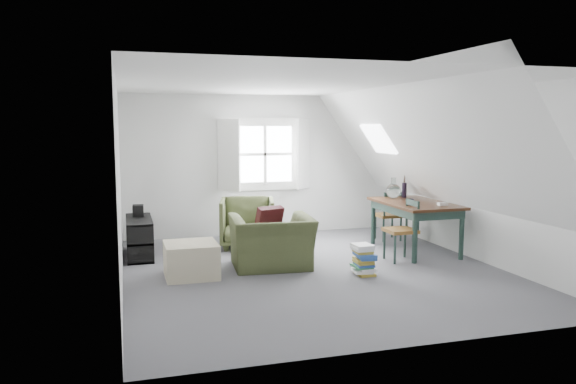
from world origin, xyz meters
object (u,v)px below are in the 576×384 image
object	(u,v)px
dining_chair_near	(403,229)
magazine_stack	(364,260)
media_shelf	(140,240)
dining_chair_far	(389,215)
armchair_near	(272,267)
dining_table	(415,209)
armchair_far	(247,246)
ottoman	(191,260)

from	to	relation	value
dining_chair_near	magazine_stack	world-z (taller)	dining_chair_near
dining_chair_near	media_shelf	xyz separation A→B (m)	(-3.68, 1.33, -0.20)
dining_chair_far	media_shelf	size ratio (longest dim) A/B	0.76
dining_chair_near	media_shelf	world-z (taller)	dining_chair_near
media_shelf	magazine_stack	xyz separation A→B (m)	(2.81, -1.90, -0.06)
armchair_near	dining_table	xyz separation A→B (m)	(2.41, 0.36, 0.68)
dining_chair_near	magazine_stack	xyz separation A→B (m)	(-0.87, -0.57, -0.26)
armchair_far	ottoman	xyz separation A→B (m)	(-1.09, -1.58, 0.22)
armchair_near	media_shelf	bearing A→B (deg)	-29.83
armchair_far	dining_chair_far	distance (m)	2.49
ottoman	dining_chair_near	world-z (taller)	dining_chair_near
dining_table	dining_chair_far	size ratio (longest dim) A/B	1.83
media_shelf	armchair_far	bearing A→B (deg)	5.32
magazine_stack	ottoman	bearing A→B (deg)	165.92
dining_chair_near	armchair_near	bearing A→B (deg)	-80.85
ottoman	media_shelf	world-z (taller)	media_shelf
media_shelf	armchair_near	bearing A→B (deg)	-36.83
media_shelf	dining_table	bearing A→B (deg)	-13.84
armchair_far	dining_chair_far	world-z (taller)	dining_chair_far
dining_table	media_shelf	distance (m)	4.25
dining_chair_far	ottoman	bearing A→B (deg)	40.14
armchair_near	armchair_far	size ratio (longest dim) A/B	1.26
armchair_near	dining_chair_far	world-z (taller)	dining_chair_far
ottoman	media_shelf	bearing A→B (deg)	114.37
armchair_far	ottoman	bearing A→B (deg)	-111.71
armchair_far	dining_chair_near	world-z (taller)	dining_chair_near
armchair_near	dining_chair_near	xyz separation A→B (m)	(1.94, -0.14, 0.46)
dining_table	media_shelf	bearing A→B (deg)	165.36
dining_chair_far	magazine_stack	world-z (taller)	dining_chair_far
armchair_near	dining_chair_near	size ratio (longest dim) A/B	1.24
dining_table	ottoman	bearing A→B (deg)	-174.97
armchair_near	armchair_far	world-z (taller)	armchair_far
armchair_far	magazine_stack	world-z (taller)	magazine_stack
armchair_far	magazine_stack	bearing A→B (deg)	-49.78
dining_table	media_shelf	xyz separation A→B (m)	(-4.15, 0.83, -0.42)
armchair_near	dining_table	bearing A→B (deg)	-167.08
armchair_far	ottoman	size ratio (longest dim) A/B	1.31
media_shelf	ottoman	bearing A→B (deg)	-68.14
ottoman	magazine_stack	bearing A→B (deg)	-14.08
armchair_near	dining_table	world-z (taller)	dining_table
armchair_far	magazine_stack	distance (m)	2.41
dining_table	dining_chair_far	bearing A→B (deg)	86.78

